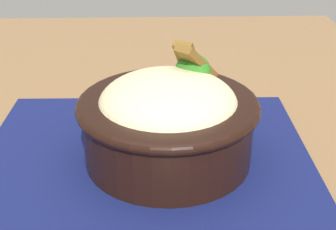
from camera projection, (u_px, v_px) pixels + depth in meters
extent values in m
cube|color=olive|center=(138.00, 200.00, 0.46)|extent=(1.21, 0.78, 0.04)
cylinder|color=brown|center=(10.00, 190.00, 1.11)|extent=(0.04, 0.04, 0.72)
cylinder|color=brown|center=(284.00, 184.00, 1.13)|extent=(0.04, 0.04, 0.72)
cube|color=#11194C|center=(145.00, 184.00, 0.45)|extent=(0.39, 0.35, 0.00)
cylinder|color=black|center=(168.00, 129.00, 0.48)|extent=(0.17, 0.17, 0.07)
torus|color=black|center=(168.00, 105.00, 0.46)|extent=(0.18, 0.18, 0.01)
ellipsoid|color=beige|center=(168.00, 104.00, 0.46)|extent=(0.19, 0.19, 0.06)
sphere|color=#2B7220|center=(193.00, 72.00, 0.49)|extent=(0.04, 0.04, 0.04)
cylinder|color=orange|center=(185.00, 85.00, 0.47)|extent=(0.01, 0.04, 0.01)
cylinder|color=orange|center=(157.00, 100.00, 0.44)|extent=(0.02, 0.04, 0.01)
cube|color=brown|center=(197.00, 62.00, 0.48)|extent=(0.05, 0.05, 0.05)
cube|color=brown|center=(188.00, 62.00, 0.48)|extent=(0.04, 0.04, 0.05)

